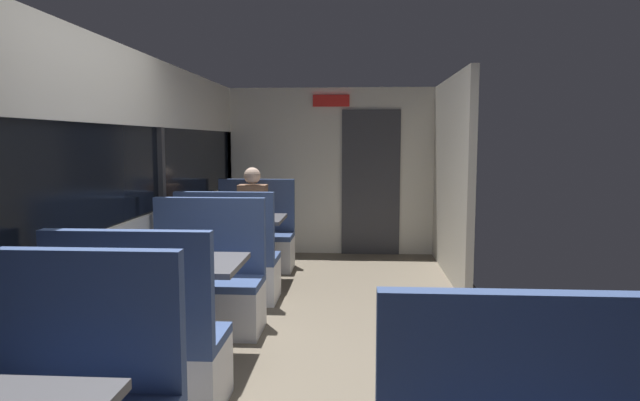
{
  "coord_description": "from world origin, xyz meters",
  "views": [
    {
      "loc": [
        0.35,
        -3.61,
        1.58
      ],
      "look_at": [
        0.02,
        1.43,
        1.04
      ],
      "focal_mm": 31.54,
      "sensor_mm": 36.0,
      "label": 1
    }
  ],
  "objects_px": {
    "bench_mid_window_facing_entry": "(206,292)",
    "bench_far_window_facing_entry": "(255,242)",
    "bench_far_window_facing_end": "(229,268)",
    "dining_table_far_window": "(243,226)",
    "seated_passenger": "(253,227)",
    "dining_table_mid_window": "(178,275)",
    "bench_mid_window_facing_end": "(142,356)"
  },
  "relations": [
    {
      "from": "bench_mid_window_facing_entry",
      "to": "bench_far_window_facing_end",
      "type": "height_order",
      "value": "same"
    },
    {
      "from": "bench_mid_window_facing_end",
      "to": "dining_table_mid_window",
      "type": "bearing_deg",
      "value": 90.0
    },
    {
      "from": "dining_table_mid_window",
      "to": "bench_mid_window_facing_entry",
      "type": "xyz_separation_m",
      "value": [
        0.0,
        0.7,
        -0.31
      ]
    },
    {
      "from": "bench_mid_window_facing_entry",
      "to": "bench_far_window_facing_entry",
      "type": "bearing_deg",
      "value": 90.0
    },
    {
      "from": "bench_far_window_facing_end",
      "to": "dining_table_mid_window",
      "type": "bearing_deg",
      "value": -90.0
    },
    {
      "from": "bench_mid_window_facing_end",
      "to": "bench_far_window_facing_end",
      "type": "xyz_separation_m",
      "value": [
        0.0,
        2.27,
        0.0
      ]
    },
    {
      "from": "dining_table_far_window",
      "to": "dining_table_mid_window",
      "type": "bearing_deg",
      "value": -90.0
    },
    {
      "from": "bench_far_window_facing_end",
      "to": "bench_far_window_facing_entry",
      "type": "bearing_deg",
      "value": 90.0
    },
    {
      "from": "bench_mid_window_facing_entry",
      "to": "bench_far_window_facing_entry",
      "type": "xyz_separation_m",
      "value": [
        0.0,
        2.27,
        0.0
      ]
    },
    {
      "from": "dining_table_mid_window",
      "to": "bench_far_window_facing_end",
      "type": "relative_size",
      "value": 0.82
    },
    {
      "from": "dining_table_mid_window",
      "to": "dining_table_far_window",
      "type": "xyz_separation_m",
      "value": [
        0.0,
        2.27,
        0.0
      ]
    },
    {
      "from": "bench_far_window_facing_entry",
      "to": "bench_mid_window_facing_end",
      "type": "bearing_deg",
      "value": -90.0
    },
    {
      "from": "dining_table_far_window",
      "to": "bench_far_window_facing_end",
      "type": "bearing_deg",
      "value": -90.0
    },
    {
      "from": "bench_mid_window_facing_end",
      "to": "bench_mid_window_facing_entry",
      "type": "relative_size",
      "value": 1.0
    },
    {
      "from": "dining_table_mid_window",
      "to": "seated_passenger",
      "type": "xyz_separation_m",
      "value": [
        0.0,
        2.89,
        -0.1
      ]
    },
    {
      "from": "bench_far_window_facing_entry",
      "to": "seated_passenger",
      "type": "relative_size",
      "value": 0.87
    },
    {
      "from": "dining_table_far_window",
      "to": "bench_far_window_facing_end",
      "type": "xyz_separation_m",
      "value": [
        0.0,
        -0.7,
        -0.31
      ]
    },
    {
      "from": "bench_far_window_facing_end",
      "to": "seated_passenger",
      "type": "xyz_separation_m",
      "value": [
        0.0,
        1.33,
        0.21
      ]
    },
    {
      "from": "dining_table_mid_window",
      "to": "dining_table_far_window",
      "type": "relative_size",
      "value": 1.0
    },
    {
      "from": "dining_table_far_window",
      "to": "bench_far_window_facing_end",
      "type": "distance_m",
      "value": 0.77
    },
    {
      "from": "bench_mid_window_facing_end",
      "to": "bench_far_window_facing_entry",
      "type": "bearing_deg",
      "value": 90.0
    },
    {
      "from": "seated_passenger",
      "to": "bench_mid_window_facing_end",
      "type": "bearing_deg",
      "value": -90.0
    },
    {
      "from": "dining_table_far_window",
      "to": "bench_far_window_facing_entry",
      "type": "xyz_separation_m",
      "value": [
        0.0,
        0.7,
        -0.31
      ]
    },
    {
      "from": "dining_table_far_window",
      "to": "bench_far_window_facing_entry",
      "type": "relative_size",
      "value": 0.82
    },
    {
      "from": "bench_mid_window_facing_entry",
      "to": "seated_passenger",
      "type": "xyz_separation_m",
      "value": [
        0.0,
        2.19,
        0.21
      ]
    },
    {
      "from": "dining_table_mid_window",
      "to": "dining_table_far_window",
      "type": "height_order",
      "value": "same"
    },
    {
      "from": "dining_table_mid_window",
      "to": "bench_far_window_facing_end",
      "type": "xyz_separation_m",
      "value": [
        0.0,
        1.57,
        -0.31
      ]
    },
    {
      "from": "dining_table_far_window",
      "to": "seated_passenger",
      "type": "xyz_separation_m",
      "value": [
        0.0,
        0.63,
        -0.1
      ]
    },
    {
      "from": "bench_far_window_facing_end",
      "to": "dining_table_far_window",
      "type": "bearing_deg",
      "value": 90.0
    },
    {
      "from": "bench_far_window_facing_entry",
      "to": "bench_far_window_facing_end",
      "type": "bearing_deg",
      "value": -90.0
    },
    {
      "from": "bench_mid_window_facing_entry",
      "to": "dining_table_far_window",
      "type": "height_order",
      "value": "bench_mid_window_facing_entry"
    },
    {
      "from": "bench_mid_window_facing_entry",
      "to": "bench_far_window_facing_entry",
      "type": "relative_size",
      "value": 1.0
    }
  ]
}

